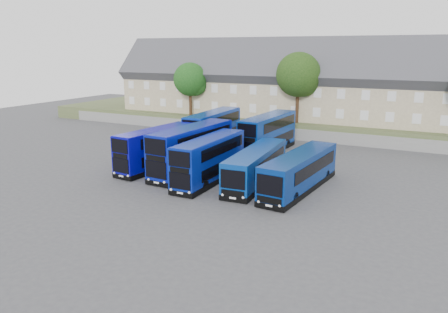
% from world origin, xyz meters
% --- Properties ---
extents(ground, '(120.00, 120.00, 0.00)m').
position_xyz_m(ground, '(0.00, 0.00, 0.00)').
color(ground, '#414145').
rests_on(ground, ground).
extents(retaining_wall, '(70.00, 0.40, 1.50)m').
position_xyz_m(retaining_wall, '(0.00, 24.00, 0.75)').
color(retaining_wall, slate).
rests_on(retaining_wall, ground).
extents(earth_bank, '(80.00, 20.00, 2.00)m').
position_xyz_m(earth_bank, '(0.00, 34.00, 1.00)').
color(earth_bank, '#4B5A32').
rests_on(earth_bank, ground).
extents(terrace_row, '(60.00, 10.40, 11.20)m').
position_xyz_m(terrace_row, '(3.00, 30.00, 6.60)').
color(terrace_row, tan).
rests_on(terrace_row, earth_bank).
extents(dd_front_left, '(3.25, 10.04, 3.92)m').
position_xyz_m(dd_front_left, '(-5.60, 4.50, 1.92)').
color(dd_front_left, '#0A09A6').
rests_on(dd_front_left, ground).
extents(dd_front_mid, '(3.19, 11.16, 4.38)m').
position_xyz_m(dd_front_mid, '(-1.78, 4.87, 2.15)').
color(dd_front_mid, '#08169D').
rests_on(dd_front_mid, ground).
extents(dd_front_right, '(2.29, 9.91, 3.93)m').
position_xyz_m(dd_front_right, '(1.17, 2.89, 1.93)').
color(dd_front_right, '#08209A').
rests_on(dd_front_right, ground).
extents(dd_rear_left, '(2.82, 10.83, 4.27)m').
position_xyz_m(dd_rear_left, '(-4.98, 15.11, 2.10)').
color(dd_rear_left, '#082D9E').
rests_on(dd_rear_left, ground).
extents(dd_rear_right, '(3.03, 10.83, 4.26)m').
position_xyz_m(dd_rear_right, '(1.75, 15.68, 2.09)').
color(dd_rear_right, navy).
rests_on(dd_rear_right, ground).
extents(coach_east_a, '(3.09, 11.20, 3.03)m').
position_xyz_m(coach_east_a, '(5.07, 4.25, 1.48)').
color(coach_east_a, '#083792').
rests_on(coach_east_a, ground).
extents(coach_east_b, '(3.44, 11.63, 3.13)m').
position_xyz_m(coach_east_b, '(9.05, 4.11, 1.53)').
color(coach_east_b, navy).
rests_on(coach_east_b, ground).
extents(tree_west, '(4.80, 4.80, 7.65)m').
position_xyz_m(tree_west, '(-13.85, 25.10, 7.05)').
color(tree_west, '#382314').
rests_on(tree_west, earth_bank).
extents(tree_mid, '(5.76, 5.76, 9.18)m').
position_xyz_m(tree_mid, '(2.15, 25.60, 8.07)').
color(tree_mid, '#382314').
rests_on(tree_mid, earth_bank).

